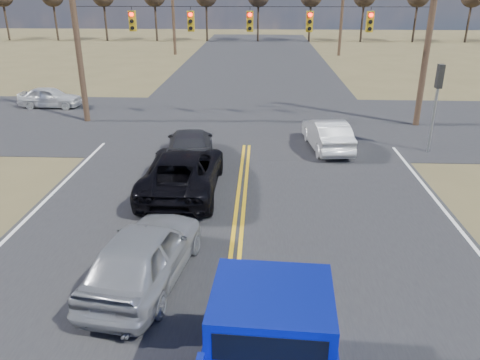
{
  "coord_description": "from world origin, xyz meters",
  "views": [
    {
      "loc": [
        0.65,
        -6.87,
        6.89
      ],
      "look_at": [
        0.05,
        6.17,
        1.5
      ],
      "focal_mm": 35.0,
      "sensor_mm": 36.0,
      "label": 1
    }
  ],
  "objects_px": {
    "black_suv": "(183,171)",
    "silver_suv": "(144,254)",
    "white_car_queue": "(327,134)",
    "cross_car_west": "(50,97)",
    "dgrey_car_queue": "(190,145)"
  },
  "relations": [
    {
      "from": "silver_suv",
      "to": "dgrey_car_queue",
      "type": "relative_size",
      "value": 0.99
    },
    {
      "from": "black_suv",
      "to": "silver_suv",
      "type": "bearing_deg",
      "value": 89.72
    },
    {
      "from": "white_car_queue",
      "to": "cross_car_west",
      "type": "relative_size",
      "value": 1.14
    },
    {
      "from": "silver_suv",
      "to": "black_suv",
      "type": "height_order",
      "value": "silver_suv"
    },
    {
      "from": "white_car_queue",
      "to": "black_suv",
      "type": "bearing_deg",
      "value": 34.28
    },
    {
      "from": "cross_car_west",
      "to": "dgrey_car_queue",
      "type": "bearing_deg",
      "value": -131.68
    },
    {
      "from": "white_car_queue",
      "to": "silver_suv",
      "type": "bearing_deg",
      "value": 54.5
    },
    {
      "from": "silver_suv",
      "to": "dgrey_car_queue",
      "type": "xyz_separation_m",
      "value": [
        -0.16,
        8.92,
        -0.11
      ]
    },
    {
      "from": "silver_suv",
      "to": "white_car_queue",
      "type": "bearing_deg",
      "value": -109.56
    },
    {
      "from": "black_suv",
      "to": "white_car_queue",
      "type": "bearing_deg",
      "value": -138.53
    },
    {
      "from": "white_car_queue",
      "to": "cross_car_west",
      "type": "xyz_separation_m",
      "value": [
        -16.05,
        7.31,
        -0.07
      ]
    },
    {
      "from": "silver_suv",
      "to": "cross_car_west",
      "type": "relative_size",
      "value": 1.26
    },
    {
      "from": "silver_suv",
      "to": "cross_car_west",
      "type": "height_order",
      "value": "silver_suv"
    },
    {
      "from": "white_car_queue",
      "to": "dgrey_car_queue",
      "type": "relative_size",
      "value": 0.89
    },
    {
      "from": "white_car_queue",
      "to": "cross_car_west",
      "type": "bearing_deg",
      "value": -31.57
    }
  ]
}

